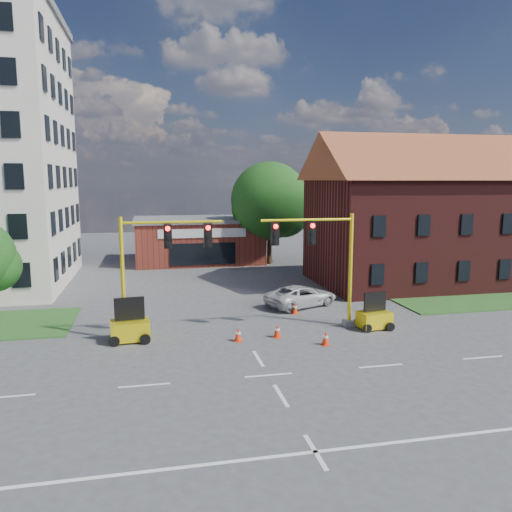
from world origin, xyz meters
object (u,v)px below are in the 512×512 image
trailer_east (374,318)px  pickup_white (301,296)px  signal_mast_east (322,257)px  trailer_west (130,328)px  signal_mast_west (156,262)px

trailer_east → pickup_white: trailer_east is taller
signal_mast_east → trailer_east: size_ratio=3.23×
trailer_west → trailer_east: size_ratio=1.11×
trailer_west → trailer_east: (12.84, -0.53, -0.07)m
signal_mast_west → signal_mast_east: size_ratio=1.00×
signal_mast_west → signal_mast_east: same height
trailer_west → pickup_white: bearing=19.8°
signal_mast_east → trailer_east: signal_mast_east is taller
signal_mast_west → signal_mast_east: 8.71m
trailer_east → trailer_west: bearing=170.1°
trailer_west → trailer_east: 12.85m
signal_mast_east → trailer_west: (-10.09, -0.29, -3.25)m
trailer_west → pickup_white: size_ratio=0.45×
trailer_east → pickup_white: bearing=106.1°
signal_mast_east → trailer_west: size_ratio=2.90×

